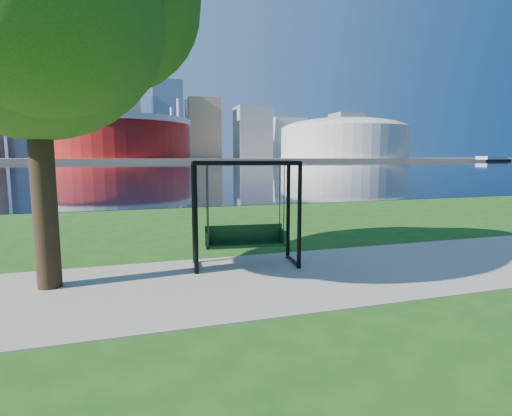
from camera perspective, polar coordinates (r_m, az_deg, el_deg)
name	(u,v)px	position (r m, az deg, el deg)	size (l,w,h in m)	color
ground	(260,273)	(8.94, 0.53, -9.25)	(900.00, 900.00, 0.00)	#1E5114
path	(267,279)	(8.48, 1.58, -10.07)	(120.00, 4.00, 0.03)	#9E937F
river	(142,167)	(110.22, -15.99, 5.65)	(900.00, 180.00, 0.02)	black
far_bank	(135,159)	(314.18, -16.91, 6.66)	(900.00, 228.00, 2.00)	#937F60
stadium	(117,137)	(243.56, -19.27, 9.60)	(83.00, 83.00, 32.00)	maroon
arena	(344,137)	(279.73, 12.40, 9.81)	(84.00, 84.00, 26.56)	beige
skyline	(127,114)	(329.25, -17.92, 12.72)	(392.00, 66.00, 96.50)	gray
swing	(245,216)	(9.23, -1.57, -1.16)	(2.51, 1.30, 2.46)	black
barge	(492,159)	(287.53, 30.64, 6.03)	(33.13, 17.62, 3.20)	black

